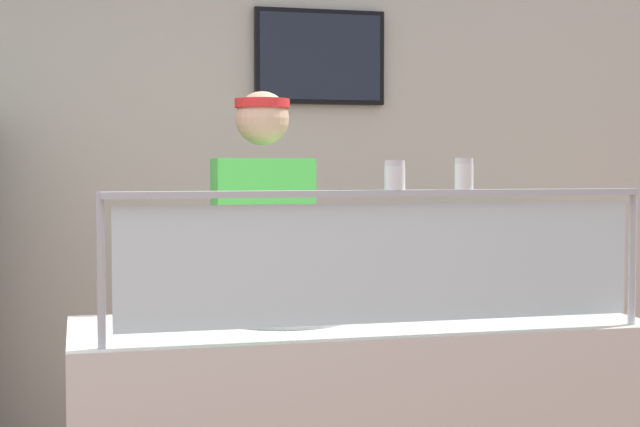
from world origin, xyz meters
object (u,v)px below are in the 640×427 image
pizza_tray (286,315)px  parmesan_shaker (395,177)px  pizza_server (284,310)px  pepper_flake_shaker (464,176)px  worker_figure (264,285)px  pizza_box_stack (533,260)px

pizza_tray → parmesan_shaker: (0.26, -0.36, 0.47)m
parmesan_shaker → pizza_server: bearing=128.5°
pepper_flake_shaker → worker_figure: worker_figure is taller
pizza_tray → parmesan_shaker: parmesan_shaker is taller
parmesan_shaker → pizza_box_stack: 2.58m
worker_figure → pizza_server: bearing=-94.0°
pizza_tray → parmesan_shaker: 0.65m
pizza_box_stack → parmesan_shaker: bearing=-126.3°
parmesan_shaker → pizza_box_stack: (1.50, 2.04, -0.49)m
pizza_server → parmesan_shaker: (0.27, -0.34, 0.45)m
pizza_box_stack → worker_figure: bearing=-146.4°
pepper_flake_shaker → worker_figure: bearing=117.3°
pizza_server → pizza_box_stack: size_ratio=0.60×
pizza_tray → pizza_box_stack: bearing=43.6°
pizza_tray → parmesan_shaker: size_ratio=4.67×
parmesan_shaker → pizza_box_stack: bearing=53.7°
pizza_server → worker_figure: worker_figure is taller
pizza_server → pepper_flake_shaker: bearing=-46.7°
pepper_flake_shaker → worker_figure: 1.09m
pepper_flake_shaker → pizza_box_stack: size_ratio=0.21×
pizza_server → parmesan_shaker: parmesan_shaker is taller
worker_figure → parmesan_shaker: bearing=-75.3°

